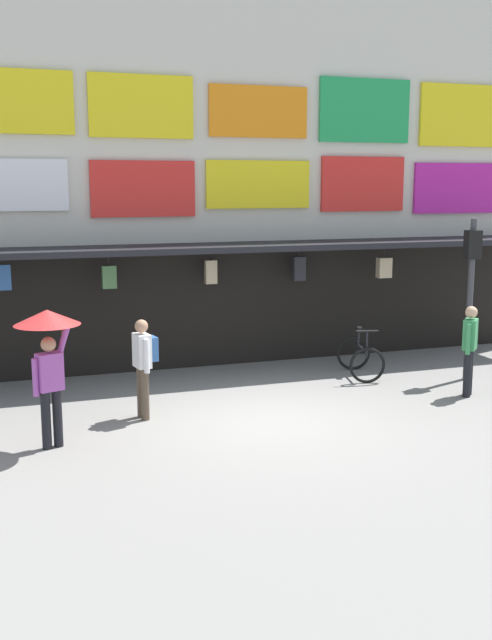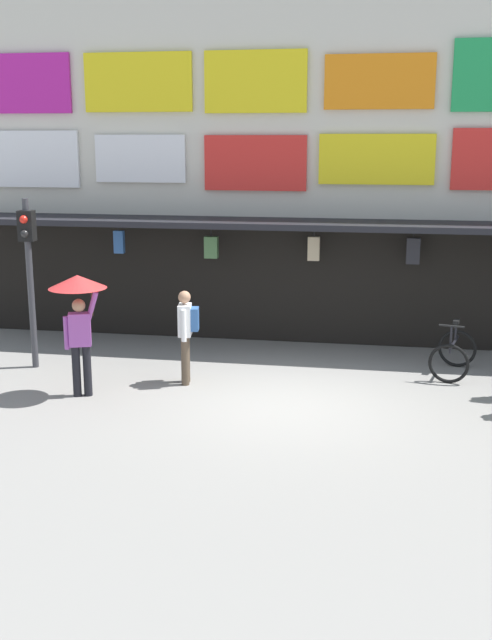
# 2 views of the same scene
# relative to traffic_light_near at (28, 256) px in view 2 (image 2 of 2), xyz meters

# --- Properties ---
(ground_plane) EXTENTS (80.00, 80.00, 0.00)m
(ground_plane) POSITION_rel_traffic_light_near_xyz_m (5.03, -1.22, -2.14)
(ground_plane) COLOR gray
(shopfront) EXTENTS (18.00, 2.60, 8.00)m
(shopfront) POSITION_rel_traffic_light_near_xyz_m (5.03, 3.35, 1.82)
(shopfront) COLOR beige
(shopfront) RESTS_ON ground
(traffic_light_near) EXTENTS (0.30, 0.34, 3.20)m
(traffic_light_near) POSITION_rel_traffic_light_near_xyz_m (0.00, 0.00, 0.00)
(traffic_light_near) COLOR #38383D
(traffic_light_near) RESTS_ON ground
(bicycle_parked) EXTENTS (0.95, 1.29, 1.05)m
(bicycle_parked) POSITION_rel_traffic_light_near_xyz_m (7.81, 0.89, -1.75)
(bicycle_parked) COLOR black
(bicycle_parked) RESTS_ON ground
(pedestrian_with_umbrella) EXTENTS (0.96, 0.96, 2.08)m
(pedestrian_with_umbrella) POSITION_rel_traffic_light_near_xyz_m (1.53, -1.45, -0.50)
(pedestrian_with_umbrella) COLOR black
(pedestrian_with_umbrella) RESTS_ON ground
(pedestrian_in_red) EXTENTS (0.40, 0.52, 1.68)m
(pedestrian_in_red) POSITION_rel_traffic_light_near_xyz_m (3.11, -0.47, -1.16)
(pedestrian_in_red) COLOR brown
(pedestrian_in_red) RESTS_ON ground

